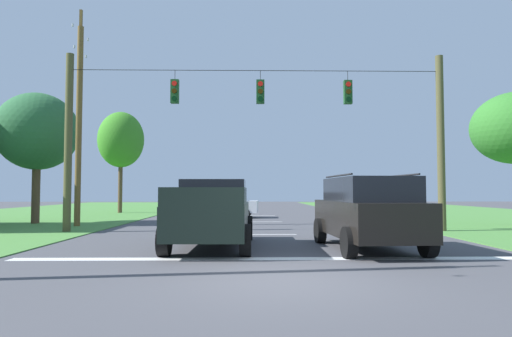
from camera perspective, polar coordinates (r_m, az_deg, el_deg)
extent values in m
plane|color=#47474C|center=(8.47, 2.88, -13.83)|extent=(120.00, 120.00, 0.00)
cube|color=white|center=(10.96, 1.95, -11.28)|extent=(12.36, 0.45, 0.01)
cube|color=white|center=(16.92, 0.87, -8.30)|extent=(2.50, 0.15, 0.01)
cube|color=white|center=(23.76, 0.31, -6.73)|extent=(2.50, 0.15, 0.01)
cube|color=white|center=(29.78, 0.03, -5.94)|extent=(2.50, 0.15, 0.01)
cylinder|color=#4E4B2C|center=(19.36, -22.57, 3.09)|extent=(0.30, 0.30, 7.08)
cylinder|color=#4E4B2C|center=(19.62, 22.26, 3.01)|extent=(0.30, 0.30, 7.08)
cylinder|color=black|center=(18.56, 0.00, 12.24)|extent=(14.84, 0.02, 0.02)
cylinder|color=black|center=(18.73, -10.18, 11.53)|extent=(0.02, 0.02, 0.39)
cube|color=#19471E|center=(18.58, -10.19, 9.53)|extent=(0.32, 0.24, 0.95)
cylinder|color=red|center=(18.51, -10.26, 10.51)|extent=(0.20, 0.04, 0.20)
cylinder|color=#352203|center=(18.44, -10.26, 9.61)|extent=(0.20, 0.04, 0.20)
cylinder|color=black|center=(18.38, -10.27, 8.69)|extent=(0.20, 0.04, 0.20)
cylinder|color=black|center=(18.51, 0.55, 11.66)|extent=(0.02, 0.02, 0.39)
cube|color=#19471E|center=(18.36, 0.55, 9.64)|extent=(0.32, 0.24, 0.95)
cylinder|color=red|center=(18.29, 0.56, 10.63)|extent=(0.20, 0.04, 0.20)
cylinder|color=#352203|center=(18.22, 0.56, 9.71)|extent=(0.20, 0.04, 0.20)
cylinder|color=black|center=(18.15, 0.56, 8.79)|extent=(0.20, 0.04, 0.20)
cylinder|color=black|center=(18.94, 11.48, 11.38)|extent=(0.02, 0.02, 0.39)
cube|color=#19471E|center=(18.79, 11.50, 9.40)|extent=(0.32, 0.24, 0.95)
cylinder|color=red|center=(18.72, 11.59, 10.37)|extent=(0.20, 0.04, 0.20)
cylinder|color=#352203|center=(18.65, 11.60, 9.48)|extent=(0.20, 0.04, 0.20)
cylinder|color=black|center=(18.59, 11.61, 8.57)|extent=(0.20, 0.04, 0.20)
cube|color=black|center=(13.12, -5.54, -6.28)|extent=(2.10, 5.44, 0.85)
cube|color=black|center=(13.75, -5.26, -2.89)|extent=(1.89, 1.94, 0.70)
cube|color=black|center=(11.90, -10.68, -3.46)|extent=(0.15, 2.38, 0.45)
cube|color=black|center=(11.69, -1.57, -3.52)|extent=(0.15, 2.38, 0.45)
cube|color=black|center=(10.47, -6.94, -3.58)|extent=(1.96, 0.14, 0.45)
cylinder|color=black|center=(15.10, -8.68, -7.42)|extent=(0.30, 0.81, 0.80)
cylinder|color=black|center=(14.93, -1.00, -7.51)|extent=(0.30, 0.81, 0.80)
cylinder|color=black|center=(11.49, -11.48, -8.85)|extent=(0.30, 0.81, 0.80)
cylinder|color=black|center=(11.27, -1.34, -9.02)|extent=(0.30, 0.81, 0.80)
cube|color=black|center=(12.98, 13.82, -6.11)|extent=(2.20, 4.90, 0.95)
cube|color=black|center=(12.81, 13.99, -2.57)|extent=(1.97, 3.29, 0.65)
cylinder|color=black|center=(12.58, 10.28, -0.90)|extent=(0.19, 2.72, 0.05)
cylinder|color=black|center=(13.11, 17.50, -0.89)|extent=(0.19, 2.72, 0.05)
cylinder|color=black|center=(14.33, 8.07, -7.75)|extent=(0.30, 0.77, 0.76)
cylinder|color=black|center=(14.86, 15.50, -7.50)|extent=(0.30, 0.77, 0.76)
cylinder|color=black|center=(11.18, 11.64, -9.12)|extent=(0.30, 0.77, 0.76)
cylinder|color=black|center=(11.85, 20.86, -8.63)|extent=(0.30, 0.77, 0.76)
cube|color=silver|center=(27.49, -4.29, -4.80)|extent=(4.42, 2.10, 0.70)
cube|color=black|center=(27.48, -4.28, -3.55)|extent=(2.21, 1.77, 0.50)
cylinder|color=black|center=(28.26, -1.19, -5.47)|extent=(0.65, 0.27, 0.64)
cylinder|color=black|center=(26.47, -1.48, -5.64)|extent=(0.65, 0.27, 0.64)
cylinder|color=black|center=(28.61, -6.89, -5.41)|extent=(0.65, 0.27, 0.64)
cylinder|color=black|center=(26.84, -7.56, -5.58)|extent=(0.65, 0.27, 0.64)
cylinder|color=brown|center=(22.25, -21.42, 5.07)|extent=(0.27, 0.27, 9.20)
cube|color=brown|center=(23.19, -21.23, 15.40)|extent=(0.12, 0.12, 2.37)
cylinder|color=#B2B7BC|center=(24.07, -20.42, 15.00)|extent=(0.08, 0.08, 0.12)
cylinder|color=#B2B7BC|center=(22.39, -22.09, 16.41)|extent=(0.08, 0.08, 0.12)
cube|color=brown|center=(22.92, -21.27, 13.26)|extent=(0.12, 0.12, 1.82)
cylinder|color=#B2B7BC|center=(23.61, -20.64, 13.08)|extent=(0.08, 0.08, 0.12)
cylinder|color=#B2B7BC|center=(22.31, -21.93, 14.05)|extent=(0.08, 0.08, 0.12)
cylinder|color=brown|center=(34.48, -16.73, -1.87)|extent=(0.31, 0.31, 4.25)
ellipsoid|color=#398423|center=(34.68, -16.65, 3.50)|extent=(3.33, 3.33, 4.08)
cylinder|color=brown|center=(24.71, -25.99, -2.23)|extent=(0.39, 0.39, 3.51)
ellipsoid|color=#295F35|center=(24.89, -25.85, 4.23)|extent=(3.95, 3.95, 3.80)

